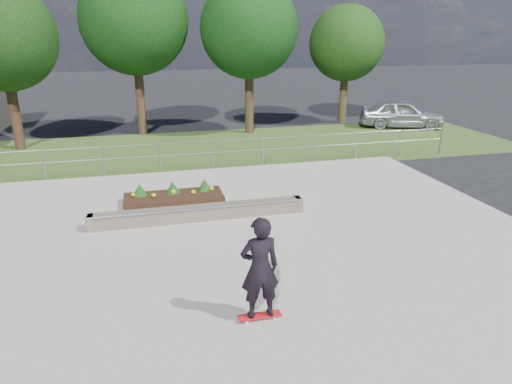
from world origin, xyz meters
TOP-DOWN VIEW (x-y plane):
  - ground at (0.00, 0.00)m, footprint 120.00×120.00m
  - grass_verge at (0.00, 11.00)m, footprint 30.00×8.00m
  - concrete_slab at (0.00, 0.00)m, footprint 15.00×15.00m
  - fence at (0.00, 7.50)m, footprint 20.06×0.06m
  - tree_far_left at (-8.00, 13.00)m, footprint 4.55×4.55m
  - tree_mid_left at (-2.50, 15.00)m, footprint 5.25×5.25m
  - tree_mid_right at (3.00, 14.00)m, footprint 4.90×4.90m
  - tree_far_right at (9.00, 15.50)m, footprint 4.20×4.20m
  - grind_ledge at (-1.18, 2.50)m, footprint 6.00×0.44m
  - planter_bed at (-1.77, 4.09)m, footprint 3.00×1.20m
  - skateboarder at (-0.74, -2.49)m, footprint 0.80×0.47m
  - parked_car at (11.60, 13.31)m, footprint 4.91×3.40m

SIDE VIEW (x-z plane):
  - ground at x=0.00m, z-range 0.00..0.00m
  - grass_verge at x=0.00m, z-range 0.00..0.02m
  - concrete_slab at x=0.00m, z-range 0.00..0.06m
  - planter_bed at x=-1.77m, z-range -0.06..0.55m
  - grind_ledge at x=-1.18m, z-range 0.05..0.48m
  - fence at x=0.00m, z-range 0.17..1.37m
  - parked_car at x=11.60m, z-range 0.00..1.55m
  - skateboarder at x=-0.74m, z-range 0.09..2.11m
  - tree_far_right at x=9.00m, z-range 1.18..7.78m
  - tree_far_left at x=-8.00m, z-range 1.28..8.43m
  - tree_mid_right at x=3.00m, z-range 1.38..9.08m
  - tree_mid_left at x=-2.50m, z-range 1.48..9.73m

